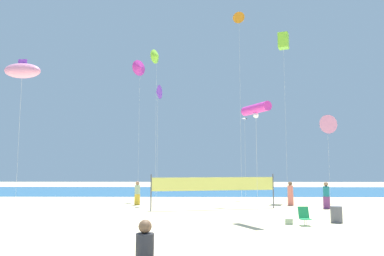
{
  "coord_description": "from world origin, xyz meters",
  "views": [
    {
      "loc": [
        0.45,
        -17.36,
        2.78
      ],
      "look_at": [
        -0.02,
        8.55,
        5.62
      ],
      "focal_mm": 34.65,
      "sensor_mm": 36.0,
      "label": 1
    }
  ],
  "objects_px": {
    "volleyball_net": "(214,185)",
    "kite_magenta_tube": "(256,109)",
    "trash_barrel": "(336,214)",
    "beachgoer_sage_shirt": "(137,192)",
    "kite_lime_delta": "(157,56)",
    "folding_beach_chair": "(304,216)",
    "beachgoer_coral_shirt": "(290,193)",
    "kite_lime_box": "(283,41)",
    "kite_violet_delta": "(158,92)",
    "beach_handbag": "(289,222)",
    "kite_pink_inflatable": "(22,71)",
    "kite_black_diamond": "(245,120)",
    "beachgoer_teal_shirt": "(326,194)",
    "kite_magenta_delta": "(140,68)",
    "kite_orange_delta": "(239,19)",
    "kite_pink_delta": "(327,124)"
  },
  "relations": [
    {
      "from": "kite_lime_delta",
      "to": "kite_magenta_delta",
      "type": "bearing_deg",
      "value": 123.66
    },
    {
      "from": "kite_black_diamond",
      "to": "kite_pink_delta",
      "type": "xyz_separation_m",
      "value": [
        6.77,
        -2.21,
        -0.71
      ]
    },
    {
      "from": "beachgoer_coral_shirt",
      "to": "kite_magenta_delta",
      "type": "height_order",
      "value": "kite_magenta_delta"
    },
    {
      "from": "kite_black_diamond",
      "to": "kite_lime_delta",
      "type": "bearing_deg",
      "value": -178.97
    },
    {
      "from": "folding_beach_chair",
      "to": "volleyball_net",
      "type": "height_order",
      "value": "volleyball_net"
    },
    {
      "from": "kite_lime_box",
      "to": "kite_pink_delta",
      "type": "distance_m",
      "value": 8.6
    },
    {
      "from": "beachgoer_teal_shirt",
      "to": "beachgoer_coral_shirt",
      "type": "relative_size",
      "value": 1.03
    },
    {
      "from": "beachgoer_sage_shirt",
      "to": "kite_lime_delta",
      "type": "distance_m",
      "value": 13.24
    },
    {
      "from": "beachgoer_sage_shirt",
      "to": "kite_lime_delta",
      "type": "xyz_separation_m",
      "value": [
        0.81,
        4.91,
        12.27
      ]
    },
    {
      "from": "beach_handbag",
      "to": "kite_lime_box",
      "type": "height_order",
      "value": "kite_lime_box"
    },
    {
      "from": "folding_beach_chair",
      "to": "kite_pink_inflatable",
      "type": "xyz_separation_m",
      "value": [
        -15.8,
        2.78,
        8.15
      ]
    },
    {
      "from": "folding_beach_chair",
      "to": "kite_lime_delta",
      "type": "xyz_separation_m",
      "value": [
        -9.13,
        14.92,
        12.77
      ]
    },
    {
      "from": "beachgoer_teal_shirt",
      "to": "kite_magenta_delta",
      "type": "bearing_deg",
      "value": 105.73
    },
    {
      "from": "trash_barrel",
      "to": "volleyball_net",
      "type": "bearing_deg",
      "value": 134.87
    },
    {
      "from": "trash_barrel",
      "to": "kite_lime_box",
      "type": "height_order",
      "value": "kite_lime_box"
    },
    {
      "from": "folding_beach_chair",
      "to": "kite_magenta_delta",
      "type": "relative_size",
      "value": 0.06
    },
    {
      "from": "beachgoer_sage_shirt",
      "to": "kite_orange_delta",
      "type": "distance_m",
      "value": 17.07
    },
    {
      "from": "volleyball_net",
      "to": "kite_black_diamond",
      "type": "height_order",
      "value": "kite_black_diamond"
    },
    {
      "from": "beachgoer_coral_shirt",
      "to": "trash_barrel",
      "type": "xyz_separation_m",
      "value": [
        0.17,
        -8.91,
        -0.55
      ]
    },
    {
      "from": "folding_beach_chair",
      "to": "kite_magenta_tube",
      "type": "xyz_separation_m",
      "value": [
        -2.11,
        1.2,
        5.53
      ]
    },
    {
      "from": "beachgoer_teal_shirt",
      "to": "kite_lime_box",
      "type": "bearing_deg",
      "value": 60.53
    },
    {
      "from": "kite_lime_delta",
      "to": "kite_magenta_tube",
      "type": "bearing_deg",
      "value": -62.86
    },
    {
      "from": "beachgoer_sage_shirt",
      "to": "kite_black_diamond",
      "type": "distance_m",
      "value": 12.06
    },
    {
      "from": "kite_violet_delta",
      "to": "kite_magenta_tube",
      "type": "relative_size",
      "value": 1.52
    },
    {
      "from": "kite_lime_box",
      "to": "kite_violet_delta",
      "type": "bearing_deg",
      "value": -162.36
    },
    {
      "from": "volleyball_net",
      "to": "kite_lime_delta",
      "type": "xyz_separation_m",
      "value": [
        -4.99,
        7.93,
        11.59
      ]
    },
    {
      "from": "beach_handbag",
      "to": "kite_pink_inflatable",
      "type": "distance_m",
      "value": 17.5
    },
    {
      "from": "trash_barrel",
      "to": "kite_black_diamond",
      "type": "xyz_separation_m",
      "value": [
        -2.88,
        14.16,
        6.83
      ]
    },
    {
      "from": "beachgoer_sage_shirt",
      "to": "kite_pink_inflatable",
      "type": "relative_size",
      "value": 0.19
    },
    {
      "from": "beach_handbag",
      "to": "kite_orange_delta",
      "type": "height_order",
      "value": "kite_orange_delta"
    },
    {
      "from": "beachgoer_sage_shirt",
      "to": "kite_black_diamond",
      "type": "bearing_deg",
      "value": -11.75
    },
    {
      "from": "kite_magenta_delta",
      "to": "kite_pink_inflatable",
      "type": "bearing_deg",
      "value": -106.77
    },
    {
      "from": "kite_violet_delta",
      "to": "kite_pink_inflatable",
      "type": "relative_size",
      "value": 1.02
    },
    {
      "from": "beachgoer_sage_shirt",
      "to": "trash_barrel",
      "type": "bearing_deg",
      "value": -78.7
    },
    {
      "from": "folding_beach_chair",
      "to": "beach_handbag",
      "type": "distance_m",
      "value": 0.82
    },
    {
      "from": "kite_magenta_tube",
      "to": "trash_barrel",
      "type": "bearing_deg",
      "value": -4.22
    },
    {
      "from": "kite_violet_delta",
      "to": "kite_black_diamond",
      "type": "bearing_deg",
      "value": 30.27
    },
    {
      "from": "kite_lime_box",
      "to": "kite_violet_delta",
      "type": "height_order",
      "value": "kite_lime_box"
    },
    {
      "from": "folding_beach_chair",
      "to": "kite_pink_inflatable",
      "type": "bearing_deg",
      "value": 139.25
    },
    {
      "from": "volleyball_net",
      "to": "kite_magenta_tube",
      "type": "xyz_separation_m",
      "value": [
        2.04,
        -5.78,
        4.35
      ]
    },
    {
      "from": "kite_orange_delta",
      "to": "kite_lime_delta",
      "type": "distance_m",
      "value": 8.29
    },
    {
      "from": "beachgoer_sage_shirt",
      "to": "kite_pink_delta",
      "type": "height_order",
      "value": "kite_pink_delta"
    },
    {
      "from": "kite_pink_delta",
      "to": "beach_handbag",
      "type": "bearing_deg",
      "value": -117.29
    },
    {
      "from": "beach_handbag",
      "to": "kite_magenta_delta",
      "type": "bearing_deg",
      "value": 120.56
    },
    {
      "from": "volleyball_net",
      "to": "kite_lime_box",
      "type": "distance_m",
      "value": 16.09
    },
    {
      "from": "beachgoer_coral_shirt",
      "to": "kite_lime_box",
      "type": "distance_m",
      "value": 14.13
    },
    {
      "from": "beachgoer_coral_shirt",
      "to": "beach_handbag",
      "type": "bearing_deg",
      "value": 1.51
    },
    {
      "from": "volleyball_net",
      "to": "kite_magenta_tube",
      "type": "relative_size",
      "value": 1.36
    },
    {
      "from": "beachgoer_coral_shirt",
      "to": "kite_lime_box",
      "type": "xyz_separation_m",
      "value": [
        0.82,
        4.36,
        13.42
      ]
    },
    {
      "from": "kite_pink_inflatable",
      "to": "kite_magenta_delta",
      "type": "distance_m",
      "value": 16.53
    }
  ]
}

